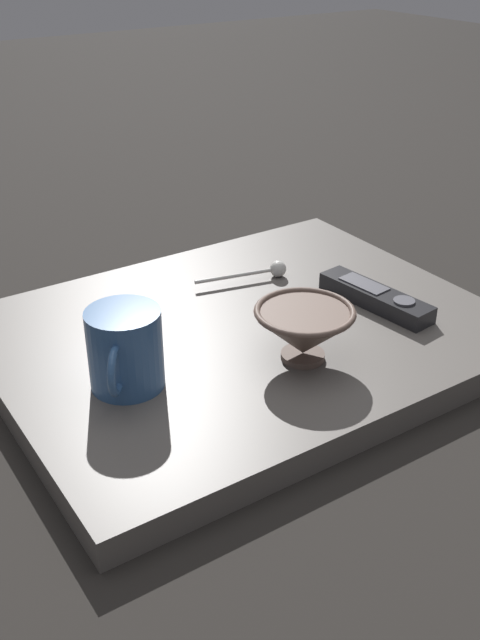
% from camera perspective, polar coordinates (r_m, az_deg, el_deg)
% --- Properties ---
extents(ground_plane, '(6.00, 6.00, 0.00)m').
position_cam_1_polar(ground_plane, '(1.04, 0.36, -2.17)').
color(ground_plane, black).
extents(table, '(0.53, 0.68, 0.04)m').
position_cam_1_polar(table, '(1.03, 0.37, -1.27)').
color(table, '#5B5651').
rests_on(table, ground).
extents(cereal_bowl, '(0.13, 0.13, 0.07)m').
position_cam_1_polar(cereal_bowl, '(0.93, 4.94, -0.83)').
color(cereal_bowl, brown).
rests_on(cereal_bowl, table).
extents(coffee_mug, '(0.11, 0.10, 0.10)m').
position_cam_1_polar(coffee_mug, '(0.88, -8.85, -2.28)').
color(coffee_mug, '#33598C').
rests_on(coffee_mug, table).
extents(teaspoon, '(0.05, 0.15, 0.03)m').
position_cam_1_polar(teaspoon, '(1.15, 2.26, 3.85)').
color(teaspoon, silver).
rests_on(teaspoon, table).
extents(tv_remote_near, '(0.19, 0.07, 0.03)m').
position_cam_1_polar(tv_remote_near, '(1.09, 10.38, 1.75)').
color(tv_remote_near, black).
rests_on(tv_remote_near, table).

